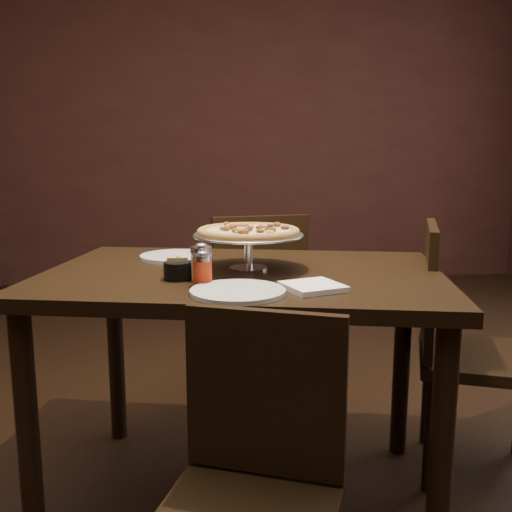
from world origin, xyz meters
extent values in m
cube|color=black|center=(0.00, 0.00, -0.01)|extent=(6.00, 7.00, 0.02)
cube|color=black|center=(0.00, 3.51, 1.40)|extent=(6.00, 0.02, 2.80)
cube|color=black|center=(-0.02, -0.08, 0.81)|extent=(1.49, 1.15, 0.04)
cylinder|color=black|center=(-0.69, -0.32, 0.40)|extent=(0.07, 0.07, 0.79)
cylinder|color=black|center=(0.49, -0.57, 0.40)|extent=(0.07, 0.07, 0.79)
cylinder|color=black|center=(-0.53, 0.42, 0.40)|extent=(0.07, 0.07, 0.79)
cylinder|color=black|center=(0.64, 0.17, 0.40)|extent=(0.07, 0.07, 0.79)
cylinder|color=silver|center=(0.00, -0.04, 0.84)|extent=(0.13, 0.13, 0.01)
cylinder|color=silver|center=(0.00, -0.04, 0.89)|extent=(0.03, 0.03, 0.10)
cylinder|color=silver|center=(0.00, -0.04, 0.95)|extent=(0.09, 0.09, 0.01)
cylinder|color=#A0A0A5|center=(0.00, -0.04, 0.95)|extent=(0.37, 0.37, 0.01)
torus|color=#A0A0A5|center=(0.00, -0.04, 0.95)|extent=(0.38, 0.38, 0.01)
cylinder|color=brown|center=(0.00, -0.04, 0.96)|extent=(0.34, 0.34, 0.01)
torus|color=brown|center=(0.00, -0.04, 0.96)|extent=(0.35, 0.35, 0.03)
cylinder|color=tan|center=(0.00, -0.04, 0.97)|extent=(0.29, 0.29, 0.01)
cylinder|color=beige|center=(-0.16, -0.20, 0.88)|extent=(0.06, 0.06, 0.09)
cylinder|color=silver|center=(-0.16, -0.20, 0.93)|extent=(0.07, 0.07, 0.02)
ellipsoid|color=silver|center=(-0.16, -0.20, 0.95)|extent=(0.04, 0.04, 0.01)
cylinder|color=maroon|center=(-0.16, -0.28, 0.87)|extent=(0.06, 0.06, 0.08)
cylinder|color=silver|center=(-0.16, -0.28, 0.92)|extent=(0.06, 0.06, 0.02)
ellipsoid|color=silver|center=(-0.16, -0.28, 0.94)|extent=(0.03, 0.03, 0.01)
cylinder|color=black|center=(-0.24, -0.18, 0.86)|extent=(0.09, 0.09, 0.06)
cube|color=tan|center=(-0.25, -0.18, 0.88)|extent=(0.04, 0.03, 0.06)
cube|color=tan|center=(-0.23, -0.18, 0.88)|extent=(0.04, 0.03, 0.06)
cube|color=white|center=(0.16, -0.36, 0.84)|extent=(0.20, 0.20, 0.02)
cylinder|color=white|center=(-0.26, 0.19, 0.84)|extent=(0.27, 0.27, 0.01)
cylinder|color=white|center=(-0.06, -0.39, 0.84)|extent=(0.27, 0.27, 0.01)
cone|color=silver|center=(0.04, -0.08, 0.96)|extent=(0.15, 0.15, 0.00)
cylinder|color=black|center=(0.04, -0.08, 0.96)|extent=(0.07, 0.12, 0.02)
cube|color=black|center=(0.08, 0.76, 0.46)|extent=(0.51, 0.51, 0.04)
cube|color=black|center=(0.11, 0.56, 0.72)|extent=(0.44, 0.10, 0.47)
cylinder|color=black|center=(0.23, 0.97, 0.22)|extent=(0.04, 0.04, 0.43)
cylinder|color=black|center=(-0.13, 0.91, 0.22)|extent=(0.04, 0.04, 0.43)
cylinder|color=black|center=(0.28, 0.61, 0.22)|extent=(0.04, 0.04, 0.43)
cylinder|color=black|center=(-0.07, 0.56, 0.22)|extent=(0.04, 0.04, 0.43)
cube|color=black|center=(-0.02, -0.66, 0.65)|extent=(0.38, 0.17, 0.42)
cube|color=black|center=(0.89, -0.01, 0.46)|extent=(0.58, 0.58, 0.04)
cube|color=black|center=(0.70, 0.06, 0.73)|extent=(0.19, 0.43, 0.47)
cylinder|color=black|center=(0.65, -0.12, 0.22)|extent=(0.04, 0.04, 0.44)
cylinder|color=black|center=(0.78, 0.22, 0.22)|extent=(0.04, 0.04, 0.44)
camera|label=1|loc=(-0.18, -1.96, 1.23)|focal=40.00mm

